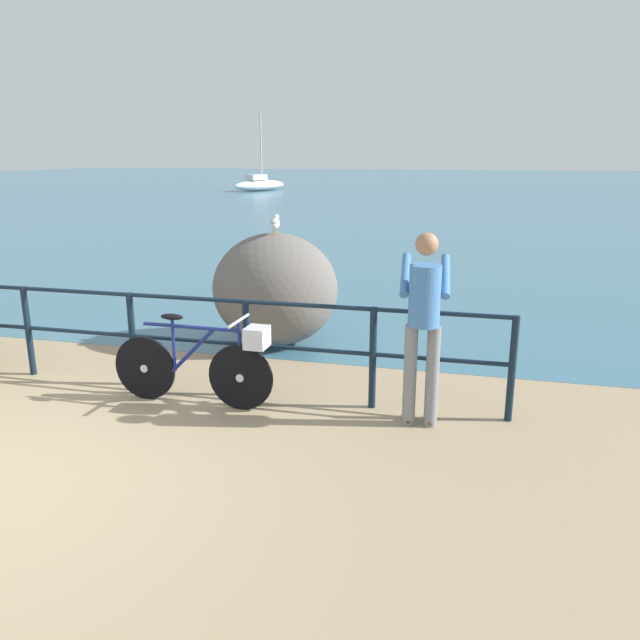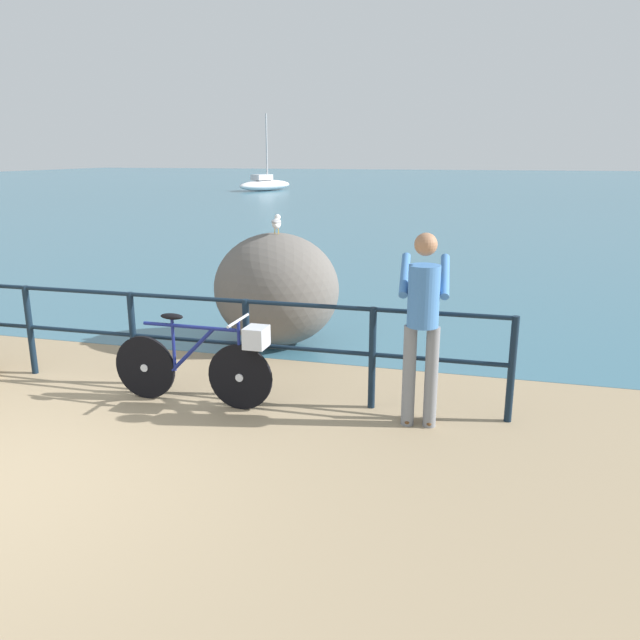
% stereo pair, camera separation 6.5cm
% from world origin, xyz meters
% --- Properties ---
extents(ground_plane, '(120.00, 120.00, 0.10)m').
position_xyz_m(ground_plane, '(0.00, 20.00, -0.05)').
color(ground_plane, '#937F60').
extents(sea_surface, '(120.00, 90.00, 0.01)m').
position_xyz_m(sea_surface, '(0.00, 48.34, 0.00)').
color(sea_surface, '#38667A').
rests_on(sea_surface, ground_plane).
extents(promenade_railing, '(7.86, 0.07, 1.02)m').
position_xyz_m(promenade_railing, '(0.00, 2.16, 0.63)').
color(promenade_railing, black).
rests_on(promenade_railing, ground_plane).
extents(bicycle, '(1.70, 0.48, 0.92)m').
position_xyz_m(bicycle, '(0.99, 1.81, 0.46)').
color(bicycle, black).
rests_on(bicycle, ground_plane).
extents(person_at_railing, '(0.48, 0.65, 1.78)m').
position_xyz_m(person_at_railing, '(3.09, 1.88, 0.99)').
color(person_at_railing, slate).
rests_on(person_at_railing, ground_plane).
extents(breakwater_boulder_main, '(1.63, 1.45, 1.46)m').
position_xyz_m(breakwater_boulder_main, '(1.02, 3.97, 0.73)').
color(breakwater_boulder_main, '#605B56').
rests_on(breakwater_boulder_main, ground).
extents(seagull, '(0.17, 0.34, 0.23)m').
position_xyz_m(seagull, '(1.06, 3.89, 1.60)').
color(seagull, gold).
rests_on(seagull, breakwater_boulder_main).
extents(sailboat, '(3.11, 4.52, 4.90)m').
position_xyz_m(sailboat, '(-10.69, 36.36, 0.42)').
color(sailboat, white).
rests_on(sailboat, sea_surface).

